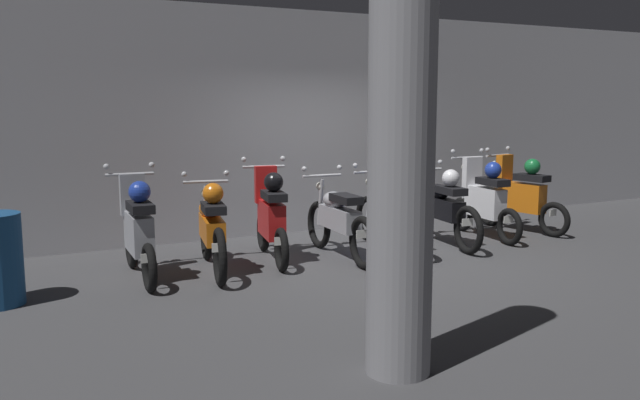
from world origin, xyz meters
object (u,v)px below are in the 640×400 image
Objects in this scene: motorbike_slot_3 at (339,220)px; motorbike_slot_0 at (138,230)px; motorbike_slot_2 at (271,216)px; motorbike_slot_6 at (484,200)px; motorbike_slot_4 at (390,211)px; motorbike_slot_5 at (443,207)px; support_pillar at (401,148)px; motorbike_slot_1 at (212,228)px; motorbike_slot_7 at (521,195)px.

motorbike_slot_0 is at bearing 177.53° from motorbike_slot_3.
motorbike_slot_2 is 0.99× the size of motorbike_slot_6.
motorbike_slot_4 is 1.00× the size of motorbike_slot_5.
motorbike_slot_3 and motorbike_slot_5 have the same top height.
motorbike_slot_1 is at bearing 94.98° from support_pillar.
motorbike_slot_6 reaches higher than motorbike_slot_1.
motorbike_slot_1 is 5.04m from motorbike_slot_7.
motorbike_slot_0 is 1.01× the size of motorbike_slot_7.
motorbike_slot_0 is at bearing -179.64° from motorbike_slot_6.
motorbike_slot_2 is at bearing 174.53° from motorbike_slot_4.
support_pillar is (-2.22, -3.53, 1.15)m from motorbike_slot_4.
motorbike_slot_6 is at bearing 1.69° from motorbike_slot_4.
motorbike_slot_7 reaches higher than motorbike_slot_4.
motorbike_slot_1 is 3.36m from motorbike_slot_5.
motorbike_slot_4 and motorbike_slot_5 have the same top height.
motorbike_slot_7 is at bearing 3.98° from motorbike_slot_4.
motorbike_slot_4 is at bearing -0.30° from motorbike_slot_0.
motorbike_slot_5 is (3.36, -0.02, 0.00)m from motorbike_slot_1.
motorbike_slot_3 is at bearing -178.93° from motorbike_slot_5.
motorbike_slot_0 is 0.87× the size of motorbike_slot_1.
motorbike_slot_5 is 0.85m from motorbike_slot_6.
support_pillar reaches higher than motorbike_slot_6.
motorbike_slot_0 is at bearing -178.47° from motorbike_slot_7.
motorbike_slot_2 is (0.84, 0.20, 0.04)m from motorbike_slot_1.
support_pillar is (-3.90, -3.58, 1.11)m from motorbike_slot_6.
motorbike_slot_6 is 0.50× the size of support_pillar.
motorbike_slot_5 is at bearing -0.27° from motorbike_slot_1.
support_pillar is (-1.38, -3.44, 1.19)m from motorbike_slot_3.
motorbike_slot_1 is (0.84, -0.06, -0.04)m from motorbike_slot_0.
motorbike_slot_3 is at bearing -2.47° from motorbike_slot_0.
motorbike_slot_5 is at bearing -5.01° from motorbike_slot_2.
support_pillar is (1.15, -3.55, 1.11)m from motorbike_slot_0.
motorbike_slot_6 is (0.84, 0.11, 0.04)m from motorbike_slot_5.
motorbike_slot_1 is 1.16× the size of motorbike_slot_2.
motorbike_slot_2 is 0.85× the size of motorbike_slot_5.
motorbike_slot_0 is 1.69m from motorbike_slot_2.
motorbike_slot_1 and motorbike_slot_3 have the same top height.
motorbike_slot_5 is 4.77m from support_pillar.
motorbike_slot_1 is 4.21m from motorbike_slot_6.
motorbike_slot_4 is at bearing 1.00° from motorbike_slot_1.
motorbike_slot_2 is at bearing 4.85° from motorbike_slot_0.
motorbike_slot_6 is (1.68, 0.05, 0.04)m from motorbike_slot_4.
support_pillar reaches higher than motorbike_slot_1.
motorbike_slot_3 is at bearing 68.20° from support_pillar.
motorbike_slot_5 is at bearing 1.07° from motorbike_slot_3.
motorbike_slot_5 is at bearing -172.02° from motorbike_slot_7.
motorbike_slot_4 is (3.36, -0.02, -0.04)m from motorbike_slot_0.
motorbike_slot_0 is at bearing 107.88° from support_pillar.
motorbike_slot_4 is at bearing -178.31° from motorbike_slot_6.
motorbike_slot_3 is 2.53m from motorbike_slot_6.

